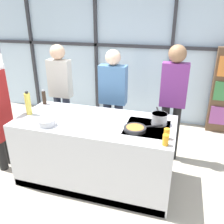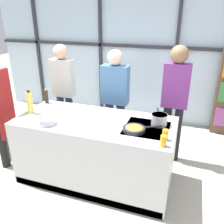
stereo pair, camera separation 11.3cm
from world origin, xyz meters
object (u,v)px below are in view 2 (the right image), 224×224
(juice_glass_far, at_px, (165,135))
(pepper_grinder, at_px, (46,96))
(spectator_center_left, at_px, (115,96))
(white_plate, at_px, (72,111))
(oil_bottle, at_px, (30,102))
(spectator_far_left, at_px, (63,87))
(juice_glass_near, at_px, (163,141))
(saucepan, at_px, (159,119))
(mixing_bowl, at_px, (47,121))
(frying_pan, at_px, (134,129))
(spectator_center_right, at_px, (175,96))

(juice_glass_far, bearing_deg, pepper_grinder, 163.11)
(spectator_center_left, distance_m, pepper_grinder, 1.04)
(white_plate, bearing_deg, oil_bottle, -156.81)
(spectator_far_left, xyz_separation_m, oil_bottle, (-0.00, -0.89, 0.04))
(oil_bottle, relative_size, juice_glass_near, 2.68)
(saucepan, distance_m, mixing_bowl, 1.37)
(frying_pan, distance_m, white_plate, 0.99)
(spectator_center_right, distance_m, saucepan, 0.71)
(oil_bottle, bearing_deg, white_plate, 23.19)
(frying_pan, height_order, saucepan, saucepan)
(spectator_far_left, bearing_deg, spectator_center_right, -180.00)
(frying_pan, bearing_deg, spectator_far_left, 146.98)
(spectator_far_left, xyz_separation_m, white_plate, (0.51, -0.67, -0.10))
(spectator_far_left, relative_size, pepper_grinder, 7.48)
(pepper_grinder, bearing_deg, spectator_center_right, 14.99)
(white_plate, height_order, juice_glass_near, juice_glass_near)
(spectator_center_right, bearing_deg, pepper_grinder, 14.99)
(spectator_center_left, distance_m, juice_glass_near, 1.50)
(frying_pan, bearing_deg, oil_bottle, 177.58)
(pepper_grinder, bearing_deg, juice_glass_far, -16.89)
(saucepan, xyz_separation_m, white_plate, (-1.19, 0.03, -0.07))
(juice_glass_near, bearing_deg, frying_pan, 146.62)
(saucepan, bearing_deg, mixing_bowl, -161.88)
(white_plate, distance_m, oil_bottle, 0.57)
(mixing_bowl, relative_size, juice_glass_near, 1.77)
(mixing_bowl, xyz_separation_m, juice_glass_far, (1.42, 0.08, 0.02))
(spectator_center_right, relative_size, juice_glass_far, 14.83)
(spectator_far_left, distance_m, white_plate, 0.85)
(white_plate, distance_m, pepper_grinder, 0.56)
(juice_glass_near, bearing_deg, white_plate, 158.47)
(saucepan, relative_size, juice_glass_near, 3.02)
(frying_pan, height_order, pepper_grinder, pepper_grinder)
(oil_bottle, bearing_deg, spectator_far_left, 89.93)
(spectator_center_right, relative_size, pepper_grinder, 7.75)
(spectator_center_right, height_order, oil_bottle, spectator_center_right)
(frying_pan, xyz_separation_m, juice_glass_near, (0.36, -0.24, 0.04))
(white_plate, height_order, pepper_grinder, pepper_grinder)
(mixing_bowl, bearing_deg, white_plate, 77.05)
(saucepan, distance_m, oil_bottle, 1.72)
(mixing_bowl, relative_size, juice_glass_far, 1.77)
(spectator_center_left, distance_m, saucepan, 1.06)
(mixing_bowl, bearing_deg, pepper_grinder, 123.14)
(oil_bottle, bearing_deg, frying_pan, -2.42)
(frying_pan, relative_size, pepper_grinder, 1.90)
(spectator_far_left, height_order, juice_glass_far, spectator_far_left)
(frying_pan, height_order, mixing_bowl, mixing_bowl)
(white_plate, xyz_separation_m, juice_glass_near, (1.31, -0.52, 0.05))
(spectator_center_left, bearing_deg, spectator_center_right, -180.00)
(mixing_bowl, bearing_deg, spectator_center_left, 65.86)
(spectator_center_right, height_order, mixing_bowl, spectator_center_right)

